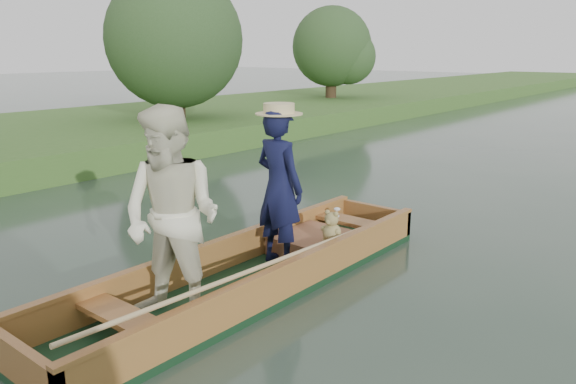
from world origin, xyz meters
The scene contains 3 objects.
ground centered at (0.00, 0.00, 0.00)m, with size 120.00×120.00×0.00m, color #283D30.
trees_far centered at (-9.00, 9.84, 2.62)m, with size 4.27×12.14×4.65m.
punt centered at (0.01, -0.32, 0.74)m, with size 1.19×5.00×2.03m.
Camera 1 is at (3.83, -4.05, 2.47)m, focal length 35.00 mm.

